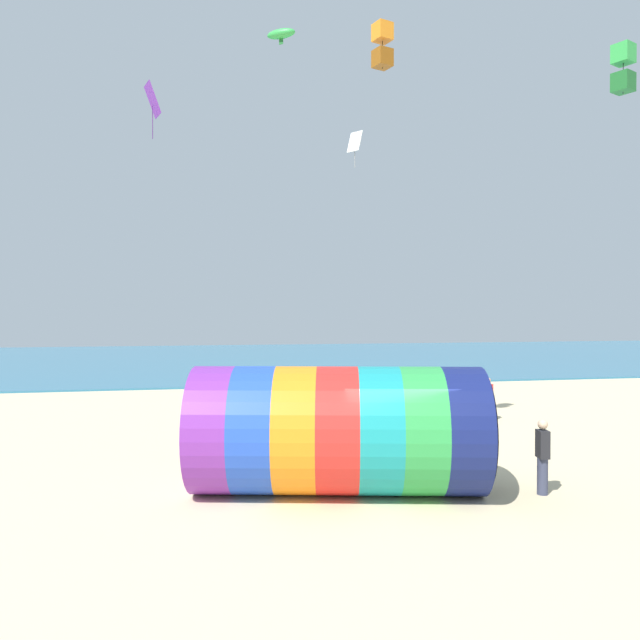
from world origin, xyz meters
TOP-DOWN VIEW (x-y plane):
  - ground_plane at (0.00, 0.00)m, footprint 120.00×120.00m
  - sea at (0.00, 40.11)m, footprint 120.00×40.00m
  - giant_inflatable_tube at (-1.16, 0.28)m, footprint 7.00×4.25m
  - kite_handler at (3.34, -0.74)m, footprint 0.28×0.39m
  - kite_green_box at (10.02, 5.47)m, footprint 0.80×0.80m
  - kite_orange_box at (2.39, 8.50)m, footprint 0.75×0.75m
  - kite_green_parafoil at (-1.05, 10.56)m, footprint 1.24×1.02m
  - kite_white_diamond at (3.01, 14.90)m, footprint 0.68×0.77m
  - kite_purple_diamond at (-6.06, 13.43)m, footprint 0.75×1.04m
  - bystander_near_water at (6.44, 8.18)m, footprint 0.29×0.40m

SIDE VIEW (x-z plane):
  - ground_plane at x=0.00m, z-range 0.00..0.00m
  - sea at x=0.00m, z-range 0.00..0.10m
  - bystander_near_water at x=6.44m, z-range 0.01..1.65m
  - kite_handler at x=3.34m, z-range 0.02..1.72m
  - giant_inflatable_tube at x=-1.16m, z-range 0.00..2.88m
  - kite_white_diamond at x=3.01m, z-range 11.18..12.89m
  - kite_green_box at x=10.02m, z-range 11.57..13.29m
  - kite_purple_diamond at x=-6.06m, z-range 11.76..14.03m
  - kite_orange_box at x=2.39m, z-range 12.98..14.67m
  - kite_green_parafoil at x=-1.05m, z-range 14.53..15.14m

